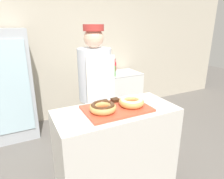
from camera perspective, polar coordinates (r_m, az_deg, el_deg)
The scene contains 13 objects.
wall_back at distance 3.84m, azimuth -14.01°, elevation 11.38°, with size 8.00×0.06×2.70m.
display_counter at distance 2.21m, azimuth 1.22°, elevation -17.35°, with size 1.22×0.57×0.97m.
serving_tray at distance 1.97m, azimuth 1.31°, elevation -5.47°, with size 0.63×0.42×0.02m.
donut_chocolate_glaze at distance 1.86m, azimuth -2.62°, elevation -5.05°, with size 0.25×0.25×0.08m.
donut_light_glaze at distance 2.00m, azimuth 5.58°, elevation -3.44°, with size 0.25×0.25×0.08m.
brownie_back_left at distance 2.05m, azimuth -2.13°, elevation -3.59°, with size 0.08×0.08×0.03m.
brownie_back_right at distance 2.10m, azimuth 0.93°, elevation -3.03°, with size 0.08×0.08×0.03m.
baker_person at distance 2.56m, azimuth -4.75°, elevation -1.11°, with size 0.41×0.41×1.77m.
beverage_fridge at distance 3.48m, azimuth -26.90°, elevation 0.99°, with size 0.62×0.61×1.72m.
chest_freezer at distance 4.01m, azimuth 0.28°, elevation -1.31°, with size 1.06×0.57×0.86m.
bottle_red at distance 4.11m, azimuth 0.81°, elevation 6.73°, with size 0.06×0.06×0.24m.
bottle_green at distance 3.82m, azimuth -6.48°, elevation 5.79°, with size 0.06×0.06×0.26m.
bottle_green_b at distance 3.65m, azimuth 0.53°, elevation 5.46°, with size 0.07×0.07×0.28m.
Camera 1 is at (-0.85, -1.59, 1.78)m, focal length 32.00 mm.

